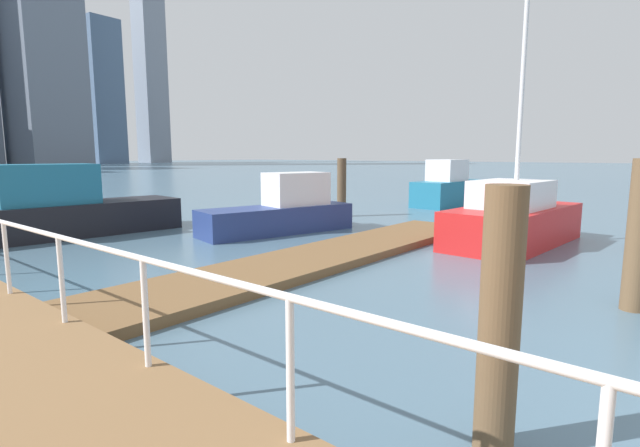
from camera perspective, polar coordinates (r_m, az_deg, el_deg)
ground_plane at (r=19.18m, az=-33.59°, el=-0.27°), size 300.00×300.00×0.00m
floating_dock at (r=10.78m, az=0.08°, el=-4.07°), size 12.45×2.00×0.18m
boardwalk_railing at (r=5.54m, az=-25.37°, el=-4.52°), size 0.06×24.37×1.08m
dock_piling_0 at (r=8.70m, az=34.09°, el=-1.25°), size 0.35×0.35×2.35m
dock_piling_2 at (r=18.38m, az=2.63°, el=4.36°), size 0.35×0.35×2.26m
dock_piling_3 at (r=4.06m, az=20.87°, el=-11.13°), size 0.32×0.32×2.18m
moored_boat_0 at (r=13.65m, az=22.32°, el=0.53°), size 4.99×2.35×7.38m
moored_boat_2 at (r=15.86m, az=-28.57°, el=1.46°), size 6.44×2.44×2.13m
moored_boat_3 at (r=14.73m, az=-4.55°, el=1.53°), size 5.09×2.54×1.85m
moored_boat_4 at (r=23.20m, az=15.29°, el=4.13°), size 4.58×1.90×2.17m
skyline_tower_6 at (r=138.51m, az=-25.23°, el=14.04°), size 8.86×12.15×36.03m
skyline_tower_7 at (r=153.04m, az=-19.80°, el=17.59°), size 7.75×6.69×56.46m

